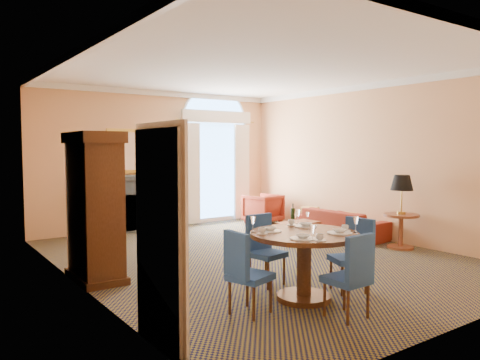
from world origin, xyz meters
TOP-DOWN VIEW (x-y plane):
  - ground at (0.00, 0.00)m, footprint 7.50×7.50m
  - room_envelope at (-0.03, 0.67)m, footprint 6.04×7.52m
  - armoire at (-2.72, 0.21)m, footprint 0.60×1.07m
  - dining_table at (-0.91, -2.15)m, footprint 1.34×1.34m
  - dining_chair_north at (-0.88, -1.30)m, footprint 0.49×0.49m
  - dining_chair_south at (-0.94, -2.96)m, footprint 0.44×0.45m
  - dining_chair_east at (-0.10, -2.24)m, footprint 0.55×0.55m
  - dining_chair_west at (-1.82, -2.16)m, footprint 0.53×0.53m
  - sofa at (2.55, 0.42)m, footprint 0.93×2.03m
  - armchair at (2.30, 2.77)m, footprint 0.92×0.93m
  - coffee_table at (1.34, 0.43)m, footprint 0.86×0.51m
  - side_table at (2.60, -1.02)m, footprint 0.65×0.65m

SIDE VIEW (x-z plane):
  - ground at x=0.00m, z-range 0.00..0.00m
  - sofa at x=2.55m, z-range 0.00..0.58m
  - armchair at x=2.30m, z-range 0.00..0.73m
  - coffee_table at x=1.34m, z-range 0.01..0.80m
  - dining_chair_north at x=-0.88m, z-range 0.07..1.02m
  - dining_chair_south at x=-0.94m, z-range 0.07..1.02m
  - dining_chair_east at x=-0.10m, z-range 0.07..1.02m
  - dining_chair_west at x=-1.82m, z-range 0.07..1.02m
  - dining_table at x=-0.91m, z-range 0.10..1.14m
  - side_table at x=2.60m, z-range 0.19..1.54m
  - armoire at x=-2.72m, z-range -0.04..2.06m
  - room_envelope at x=-0.03m, z-range 0.78..4.23m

